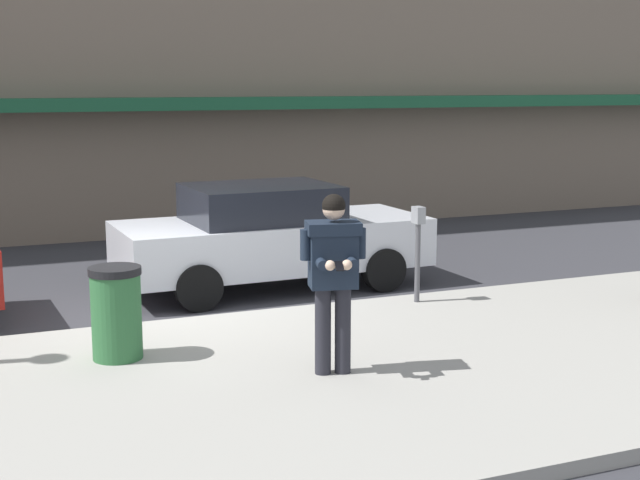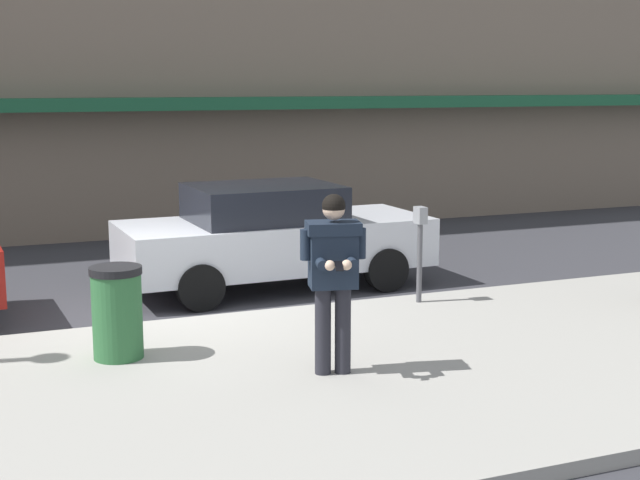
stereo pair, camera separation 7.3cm
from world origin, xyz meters
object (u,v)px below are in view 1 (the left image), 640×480
(man_texting_on_phone, at_px, (333,264))
(parking_meter, at_px, (418,240))
(parked_sedan_mid, at_px, (270,235))
(trash_bin, at_px, (116,313))

(man_texting_on_phone, xyz_separation_m, parking_meter, (2.19, 2.27, -0.28))
(parked_sedan_mid, height_order, trash_bin, parked_sedan_mid)
(parked_sedan_mid, relative_size, parking_meter, 3.58)
(parked_sedan_mid, bearing_deg, trash_bin, -132.52)
(man_texting_on_phone, relative_size, trash_bin, 1.84)
(parked_sedan_mid, bearing_deg, parking_meter, -57.44)
(trash_bin, bearing_deg, parked_sedan_mid, 47.48)
(man_texting_on_phone, height_order, parking_meter, man_texting_on_phone)
(trash_bin, bearing_deg, parking_meter, 13.05)
(man_texting_on_phone, relative_size, parking_meter, 1.42)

